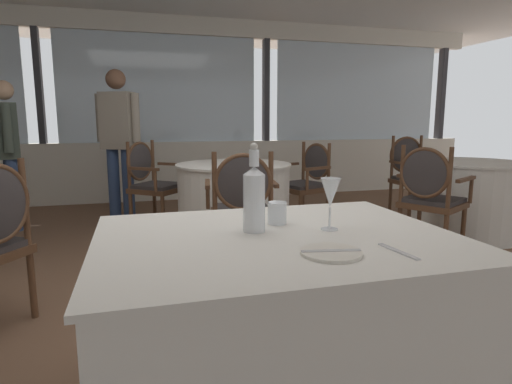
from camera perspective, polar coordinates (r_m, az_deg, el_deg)
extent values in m
plane|color=brown|center=(2.73, -6.87, -15.56)|extent=(13.52, 13.52, 0.00)
cube|color=silver|center=(6.40, -12.31, 2.76)|extent=(10.04, 0.12, 0.85)
cube|color=silver|center=(6.50, -13.00, 21.08)|extent=(10.04, 0.12, 0.25)
cube|color=silver|center=(6.40, -12.70, 13.32)|extent=(2.77, 0.02, 1.51)
cube|color=#333338|center=(6.48, -27.05, 12.48)|extent=(0.08, 0.14, 1.51)
cube|color=silver|center=(7.28, 13.52, 12.80)|extent=(2.77, 0.02, 1.51)
cube|color=#333338|center=(6.65, 1.34, 13.39)|extent=(0.08, 0.14, 1.51)
cube|color=#333338|center=(8.14, 23.53, 11.91)|extent=(0.08, 0.14, 1.51)
cube|color=silver|center=(1.55, 2.90, -6.12)|extent=(1.28, 0.99, 0.02)
cube|color=silver|center=(1.69, 2.79, -18.42)|extent=(1.25, 0.96, 0.73)
cylinder|color=silver|center=(1.35, 10.01, -7.98)|extent=(0.19, 0.19, 0.01)
cube|color=silver|center=(1.35, 10.02, -7.77)|extent=(0.19, 0.05, 0.00)
cube|color=silver|center=(1.43, 18.49, -7.53)|extent=(0.04, 0.18, 0.00)
cylinder|color=white|center=(1.57, -0.25, -1.51)|extent=(0.08, 0.08, 0.21)
cone|color=white|center=(1.55, -0.25, 2.90)|extent=(0.08, 0.08, 0.03)
cylinder|color=white|center=(1.55, -0.26, 4.55)|extent=(0.04, 0.04, 0.06)
sphere|color=silver|center=(1.55, -0.26, 6.10)|extent=(0.03, 0.03, 0.03)
cylinder|color=white|center=(1.64, 9.79, -4.91)|extent=(0.06, 0.06, 0.00)
cylinder|color=white|center=(1.63, 9.83, -3.44)|extent=(0.01, 0.01, 0.08)
cone|color=white|center=(1.62, 9.93, -0.10)|extent=(0.08, 0.08, 0.11)
cylinder|color=white|center=(1.70, 2.85, -2.81)|extent=(0.08, 0.08, 0.09)
cylinder|color=brown|center=(2.88, -27.76, -10.99)|extent=(0.04, 0.04, 0.40)
cylinder|color=brown|center=(2.76, -28.56, -1.18)|extent=(0.04, 0.04, 0.50)
cube|color=brown|center=(2.95, -30.85, -1.32)|extent=(0.33, 0.23, 0.03)
cylinder|color=silver|center=(4.82, 26.93, 3.53)|extent=(1.12, 1.12, 0.02)
cylinder|color=silver|center=(4.86, 26.60, -0.86)|extent=(1.09, 1.09, 0.73)
cube|color=brown|center=(5.55, 20.49, 1.25)|extent=(0.46, 0.46, 0.05)
cube|color=#383333|center=(5.55, 20.52, 1.69)|extent=(0.43, 0.43, 0.04)
cylinder|color=brown|center=(5.55, 23.24, -1.23)|extent=(0.04, 0.04, 0.39)
cylinder|color=brown|center=(5.31, 19.84, -1.47)|extent=(0.04, 0.04, 0.39)
cylinder|color=brown|center=(5.86, 20.83, -0.54)|extent=(0.04, 0.04, 0.39)
cylinder|color=brown|center=(5.64, 17.53, -0.73)|extent=(0.04, 0.04, 0.39)
cylinder|color=brown|center=(5.80, 21.13, 4.45)|extent=(0.04, 0.04, 0.53)
cylinder|color=brown|center=(5.57, 17.79, 4.45)|extent=(0.04, 0.04, 0.53)
ellipsoid|color=#383333|center=(5.69, 19.42, 4.73)|extent=(0.39, 0.05, 0.45)
torus|color=brown|center=(5.69, 19.42, 4.73)|extent=(0.46, 0.04, 0.46)
cube|color=brown|center=(5.66, 22.82, 3.76)|extent=(0.04, 0.37, 0.03)
cylinder|color=brown|center=(5.56, 23.63, 2.47)|extent=(0.03, 0.03, 0.22)
cube|color=brown|center=(5.37, 18.59, 3.73)|extent=(0.04, 0.37, 0.03)
cylinder|color=brown|center=(5.26, 19.37, 2.38)|extent=(0.03, 0.03, 0.22)
cube|color=brown|center=(4.02, 22.58, -1.56)|extent=(0.63, 0.63, 0.05)
cube|color=#383333|center=(4.01, 22.62, -0.96)|extent=(0.58, 0.58, 0.04)
cylinder|color=brown|center=(4.32, 20.95, -3.84)|extent=(0.04, 0.04, 0.41)
cylinder|color=brown|center=(4.18, 25.97, -4.61)|extent=(0.04, 0.04, 0.41)
cylinder|color=brown|center=(3.97, 18.58, -4.86)|extent=(0.04, 0.04, 0.41)
cylinder|color=brown|center=(3.81, 23.98, -5.76)|extent=(0.04, 0.04, 0.41)
cylinder|color=brown|center=(3.88, 18.97, 2.34)|extent=(0.04, 0.04, 0.49)
cylinder|color=brown|center=(3.72, 24.50, 1.71)|extent=(0.04, 0.04, 0.49)
ellipsoid|color=#383333|center=(3.78, 21.61, 2.39)|extent=(0.24, 0.36, 0.41)
torus|color=brown|center=(3.78, 21.61, 2.39)|extent=(0.24, 0.39, 0.43)
cube|color=brown|center=(4.10, 19.68, 2.29)|extent=(0.34, 0.21, 0.03)
cylinder|color=brown|center=(4.24, 20.42, 0.97)|extent=(0.03, 0.03, 0.22)
cube|color=brown|center=(3.91, 26.30, 1.54)|extent=(0.34, 0.21, 0.03)
cylinder|color=brown|center=(4.06, 26.82, 0.19)|extent=(0.03, 0.03, 0.22)
cylinder|color=silver|center=(4.10, -3.03, 3.66)|extent=(1.11, 1.11, 0.02)
cylinder|color=silver|center=(4.15, -2.98, -1.48)|extent=(1.08, 1.08, 0.73)
cube|color=brown|center=(3.26, -2.03, -3.15)|extent=(0.53, 0.53, 0.05)
cube|color=#383333|center=(3.25, -2.03, -2.41)|extent=(0.49, 0.49, 0.04)
cylinder|color=brown|center=(3.50, -5.54, -6.22)|extent=(0.04, 0.04, 0.42)
cylinder|color=brown|center=(3.53, 0.99, -6.05)|extent=(0.04, 0.04, 0.42)
cylinder|color=brown|center=(3.12, -5.42, -8.21)|extent=(0.04, 0.04, 0.42)
cylinder|color=brown|center=(3.15, 1.95, -7.99)|extent=(0.04, 0.04, 0.42)
cylinder|color=brown|center=(3.01, -5.56, 0.83)|extent=(0.04, 0.04, 0.48)
cylinder|color=brown|center=(3.04, 2.00, 0.97)|extent=(0.04, 0.04, 0.48)
ellipsoid|color=#383333|center=(3.00, -1.74, 1.31)|extent=(0.39, 0.11, 0.40)
torus|color=brown|center=(3.00, -1.74, 1.31)|extent=(0.41, 0.10, 0.41)
cube|color=brown|center=(3.23, -6.51, 1.08)|extent=(0.09, 0.37, 0.03)
cylinder|color=brown|center=(3.38, -6.48, -0.41)|extent=(0.03, 0.03, 0.22)
cube|color=brown|center=(3.26, 2.30, 1.23)|extent=(0.09, 0.37, 0.03)
cylinder|color=brown|center=(3.42, 1.93, -0.25)|extent=(0.03, 0.03, 0.22)
cube|color=brown|center=(4.69, 6.17, 0.48)|extent=(0.59, 0.59, 0.05)
cube|color=#383333|center=(4.68, 6.18, 1.00)|extent=(0.55, 0.55, 0.04)
cylinder|color=brown|center=(4.45, 5.96, -2.94)|extent=(0.04, 0.04, 0.40)
cylinder|color=brown|center=(4.75, 2.70, -2.11)|extent=(0.04, 0.04, 0.40)
cylinder|color=brown|center=(4.72, 9.55, -2.29)|extent=(0.04, 0.04, 0.40)
cylinder|color=brown|center=(5.00, 6.26, -1.55)|extent=(0.04, 0.04, 0.40)
cylinder|color=brown|center=(4.65, 9.72, 3.56)|extent=(0.04, 0.04, 0.47)
cylinder|color=brown|center=(4.93, 6.36, 3.98)|extent=(0.04, 0.04, 0.47)
ellipsoid|color=#383333|center=(4.80, 8.13, 4.06)|extent=(0.19, 0.38, 0.40)
torus|color=brown|center=(4.80, 8.13, 4.06)|extent=(0.18, 0.39, 0.41)
cube|color=brown|center=(4.46, 8.21, 3.15)|extent=(0.36, 0.16, 0.03)
cylinder|color=brown|center=(4.38, 6.86, 1.61)|extent=(0.03, 0.03, 0.22)
cube|color=brown|center=(4.83, 4.03, 3.71)|extent=(0.36, 0.16, 0.03)
cylinder|color=brown|center=(4.75, 2.72, 2.29)|extent=(0.03, 0.03, 0.22)
cube|color=brown|center=(4.60, -13.01, 0.34)|extent=(0.65, 0.65, 0.05)
cube|color=#383333|center=(4.60, -13.03, 0.87)|extent=(0.60, 0.60, 0.04)
cylinder|color=brown|center=(4.69, -9.49, -2.26)|extent=(0.04, 0.04, 0.42)
cylinder|color=brown|center=(4.37, -12.34, -3.23)|extent=(0.04, 0.04, 0.42)
cylinder|color=brown|center=(4.92, -13.41, -1.85)|extent=(0.04, 0.04, 0.42)
cylinder|color=brown|center=(4.61, -16.38, -2.73)|extent=(0.04, 0.04, 0.42)
cylinder|color=brown|center=(4.85, -13.63, 3.94)|extent=(0.04, 0.04, 0.48)
cylinder|color=brown|center=(4.54, -16.68, 3.44)|extent=(0.04, 0.04, 0.48)
ellipsoid|color=#383333|center=(4.70, -15.26, 3.99)|extent=(0.29, 0.33, 0.40)
torus|color=brown|center=(4.70, -15.26, 3.99)|extent=(0.29, 0.34, 0.42)
cube|color=brown|center=(4.76, -11.14, 3.68)|extent=(0.31, 0.26, 0.03)
cylinder|color=brown|center=(4.69, -9.68, 2.29)|extent=(0.03, 0.03, 0.22)
cube|color=brown|center=(4.36, -14.87, 3.02)|extent=(0.31, 0.26, 0.03)
cylinder|color=brown|center=(4.29, -13.33, 1.49)|extent=(0.03, 0.03, 0.22)
cylinder|color=#334770|center=(5.15, -29.72, -0.39)|extent=(0.13, 0.13, 0.76)
cylinder|color=#334770|center=(5.32, -29.78, -0.10)|extent=(0.13, 0.13, 0.76)
cube|color=#424C42|center=(5.18, -30.37, 7.07)|extent=(0.29, 0.40, 0.57)
sphere|color=tan|center=(5.19, -30.76, 11.65)|extent=(0.20, 0.20, 0.20)
cylinder|color=#424C42|center=(4.96, -30.35, 7.36)|extent=(0.09, 0.09, 0.49)
cylinder|color=#424C42|center=(5.40, -30.44, 7.42)|extent=(0.09, 0.09, 0.49)
cylinder|color=#334770|center=(5.09, -16.72, 0.80)|extent=(0.13, 0.13, 0.84)
cylinder|color=#334770|center=(5.18, -18.46, 0.86)|extent=(0.13, 0.13, 0.84)
cube|color=gray|center=(5.08, -18.02, 9.05)|extent=(0.41, 0.35, 0.63)
sphere|color=brown|center=(5.10, -18.29, 14.15)|extent=(0.22, 0.22, 0.22)
cylinder|color=gray|center=(4.97, -15.82, 9.52)|extent=(0.09, 0.09, 0.54)
cylinder|color=gray|center=(5.19, -20.15, 9.29)|extent=(0.09, 0.09, 0.54)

